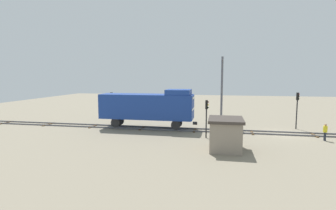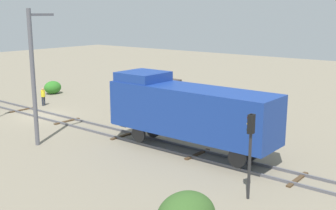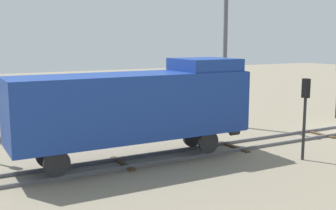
# 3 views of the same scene
# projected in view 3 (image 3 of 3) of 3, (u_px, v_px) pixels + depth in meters

# --- Properties ---
(locomotive) EXTENTS (2.90, 11.60, 4.60)m
(locomotive) POSITION_uv_depth(u_px,v_px,m) (137.00, 104.00, 19.21)
(locomotive) COLOR navy
(locomotive) RESTS_ON railway_track
(traffic_signal_mid) EXTENTS (0.32, 0.34, 3.88)m
(traffic_signal_mid) POSITION_uv_depth(u_px,v_px,m) (305.00, 104.00, 19.66)
(traffic_signal_mid) COLOR #262628
(traffic_signal_mid) RESTS_ON ground
(catenary_mast) EXTENTS (1.94, 0.28, 8.83)m
(catenary_mast) POSITION_uv_depth(u_px,v_px,m) (226.00, 55.00, 27.31)
(catenary_mast) COLOR #595960
(catenary_mast) RESTS_ON ground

